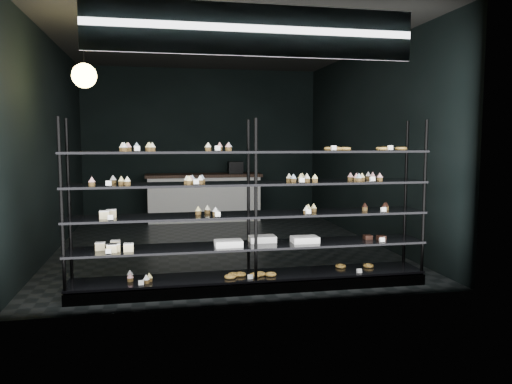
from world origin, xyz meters
TOP-DOWN VIEW (x-y plane):
  - room at (0.00, 0.00)m, footprint 5.01×6.01m
  - display_shelf at (0.04, -2.45)m, footprint 4.00×0.50m
  - signage at (0.00, -2.93)m, footprint 3.30×0.05m
  - pendant_lamp at (-1.80, -1.47)m, footprint 0.29×0.29m
  - service_counter at (-0.01, 2.50)m, footprint 2.38×0.65m

SIDE VIEW (x-z plane):
  - service_counter at x=-0.01m, z-range -0.11..1.12m
  - display_shelf at x=0.04m, z-range -0.33..1.58m
  - room at x=0.00m, z-range 0.00..3.20m
  - pendant_lamp at x=-1.80m, z-range 2.01..2.89m
  - signage at x=0.00m, z-range 2.50..3.00m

